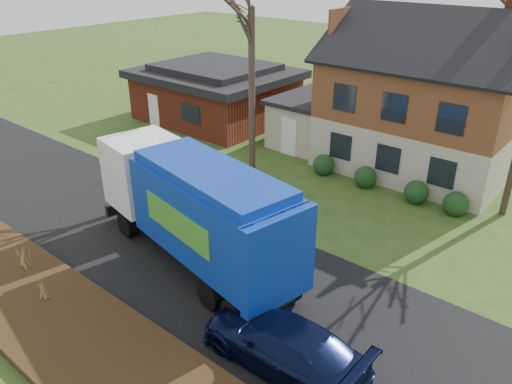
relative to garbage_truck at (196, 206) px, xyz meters
The scene contains 10 objects.
ground 2.40m from the garbage_truck, 42.38° to the left, with size 120.00×120.00×0.00m, color #2D4B19.
road 2.39m from the garbage_truck, 42.38° to the left, with size 80.00×7.00×0.02m, color black.
mulch_verge 5.59m from the garbage_truck, 87.84° to the right, with size 80.00×3.50×0.30m, color black.
main_house 14.28m from the garbage_truck, 83.19° to the left, with size 12.95×8.95×9.26m.
ranch_house 17.70m from the garbage_truck, 131.86° to the left, with size 9.80×8.20×3.70m.
garbage_truck is the anchor object (origin of this frame).
silver_sedan 5.09m from the garbage_truck, 126.23° to the left, with size 1.53×4.39×1.45m, color #94969B.
navy_wagon 5.92m from the garbage_truck, 20.12° to the right, with size 2.04×5.01×1.45m, color black.
grass_clump_west 6.35m from the garbage_truck, 134.24° to the right, with size 0.33×0.27×0.87m.
grass_clump_mid 5.58m from the garbage_truck, 112.23° to the right, with size 0.31×0.26×0.88m.
Camera 1 is at (11.29, -10.62, 10.42)m, focal length 35.00 mm.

